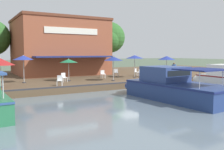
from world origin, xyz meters
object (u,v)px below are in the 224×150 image
cafe_chair_facing_river (116,72)px  cafe_chair_under_first_umbrella (103,74)px  patio_umbrella_near_quay_edge (69,61)px  patio_umbrella_back_row (167,58)px  motorboat_nearest_quay (169,87)px  waterfront_restaurant (59,47)px  patio_umbrella_far_corner (135,57)px  cafe_chair_far_corner_seat (60,80)px  patio_umbrella_mid_patio_left (0,62)px  cafe_chair_mid_patio (136,72)px  cafe_chair_beside_entrance (64,77)px  person_at_quay_edge (174,68)px  patio_umbrella_by_entrance (23,58)px  cafe_chair_back_row_seat (141,73)px  patio_umbrella_mid_patio_right (113,59)px  tree_behind_restaurant (109,38)px

cafe_chair_facing_river → cafe_chair_under_first_umbrella: size_ratio=1.00×
patio_umbrella_near_quay_edge → patio_umbrella_back_row: (-0.23, 12.68, 0.16)m
patio_umbrella_back_row → motorboat_nearest_quay: 13.23m
waterfront_restaurant → patio_umbrella_far_corner: (9.39, 5.56, -1.24)m
patio_umbrella_far_corner → cafe_chair_under_first_umbrella: bearing=-110.7°
cafe_chair_far_corner_seat → patio_umbrella_mid_patio_left: bearing=-108.6°
cafe_chair_mid_patio → cafe_chair_far_corner_seat: size_ratio=1.00×
patio_umbrella_back_row → cafe_chair_far_corner_seat: bearing=-77.6°
cafe_chair_beside_entrance → patio_umbrella_mid_patio_left: bearing=-79.8°
patio_umbrella_mid_patio_left → cafe_chair_far_corner_seat: bearing=71.4°
patio_umbrella_near_quay_edge → person_at_quay_edge: size_ratio=1.31×
waterfront_restaurant → patio_umbrella_near_quay_edge: bearing=-12.4°
patio_umbrella_far_corner → motorboat_nearest_quay: 10.19m
patio_umbrella_by_entrance → cafe_chair_back_row_seat: patio_umbrella_by_entrance is taller
patio_umbrella_by_entrance → patio_umbrella_mid_patio_left: size_ratio=1.08×
cafe_chair_beside_entrance → cafe_chair_back_row_seat: same height
patio_umbrella_mid_patio_right → person_at_quay_edge: size_ratio=1.46×
waterfront_restaurant → patio_umbrella_by_entrance: (8.45, -6.05, -1.24)m
cafe_chair_back_row_seat → cafe_chair_under_first_umbrella: bearing=-101.3°
patio_umbrella_near_quay_edge → cafe_chair_under_first_umbrella: size_ratio=2.55×
cafe_chair_beside_entrance → tree_behind_restaurant: 18.91m
cafe_chair_mid_patio → motorboat_nearest_quay: motorboat_nearest_quay is taller
waterfront_restaurant → patio_umbrella_mid_patio_left: size_ratio=4.99×
patio_umbrella_near_quay_edge → patio_umbrella_by_entrance: bearing=-99.5°
patio_umbrella_back_row → patio_umbrella_mid_patio_left: patio_umbrella_back_row is taller
cafe_chair_under_first_umbrella → tree_behind_restaurant: bearing=147.7°
person_at_quay_edge → motorboat_nearest_quay: motorboat_nearest_quay is taller
motorboat_nearest_quay → cafe_chair_under_first_umbrella: bearing=178.6°
patio_umbrella_near_quay_edge → tree_behind_restaurant: size_ratio=0.28×
patio_umbrella_by_entrance → cafe_chair_beside_entrance: bearing=70.6°
patio_umbrella_far_corner → person_at_quay_edge: (2.11, 3.85, -1.25)m
patio_umbrella_by_entrance → cafe_chair_mid_patio: patio_umbrella_by_entrance is taller
cafe_chair_far_corner_seat → patio_umbrella_far_corner: bearing=106.0°
patio_umbrella_near_quay_edge → cafe_chair_under_first_umbrella: bearing=103.2°
patio_umbrella_mid_patio_left → cafe_chair_beside_entrance: (-1.00, 5.56, -1.55)m
cafe_chair_mid_patio → cafe_chair_far_corner_seat: bearing=-67.9°
waterfront_restaurant → patio_umbrella_mid_patio_left: waterfront_restaurant is taller
patio_umbrella_mid_patio_left → patio_umbrella_mid_patio_right: bearing=88.1°
patio_umbrella_far_corner → patio_umbrella_back_row: patio_umbrella_far_corner is taller
patio_umbrella_by_entrance → waterfront_restaurant: bearing=144.4°
patio_umbrella_mid_patio_right → tree_behind_restaurant: tree_behind_restaurant is taller
patio_umbrella_by_entrance → cafe_chair_beside_entrance: (1.19, 3.37, -1.80)m
waterfront_restaurant → cafe_chair_far_corner_seat: (12.10, -3.90, -3.04)m
patio_umbrella_mid_patio_left → person_at_quay_edge: 17.70m
cafe_chair_facing_river → tree_behind_restaurant: size_ratio=0.11×
patio_umbrella_mid_patio_left → cafe_chair_back_row_seat: 15.08m
patio_umbrella_near_quay_edge → cafe_chair_facing_river: patio_umbrella_near_quay_edge is taller
cafe_chair_facing_river → cafe_chair_far_corner_seat: (4.99, -8.43, 0.00)m
patio_umbrella_mid_patio_right → motorboat_nearest_quay: 7.97m
patio_umbrella_back_row → motorboat_nearest_quay: patio_umbrella_back_row is taller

